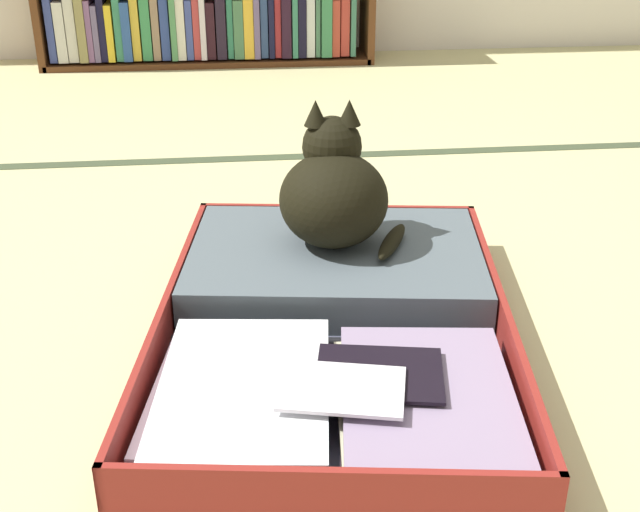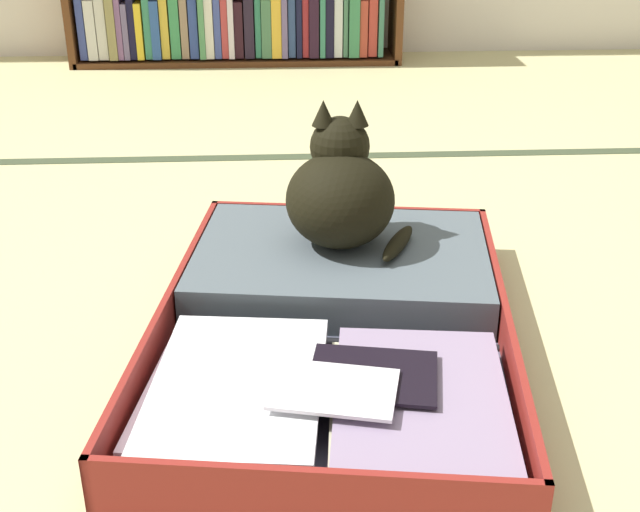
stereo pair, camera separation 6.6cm
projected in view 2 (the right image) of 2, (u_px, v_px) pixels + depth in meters
name	position (u px, v px, depth m)	size (l,w,h in m)	color
ground_plane	(267.00, 328.00, 1.59)	(10.00, 10.00, 0.00)	#C6C087
tatami_border	(268.00, 157.00, 2.48)	(4.80, 0.05, 0.00)	#3D4930
open_suitcase	(336.00, 316.00, 1.55)	(0.73, 0.98, 0.10)	maroon
black_cat	(341.00, 193.00, 1.67)	(0.28, 0.24, 0.29)	black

